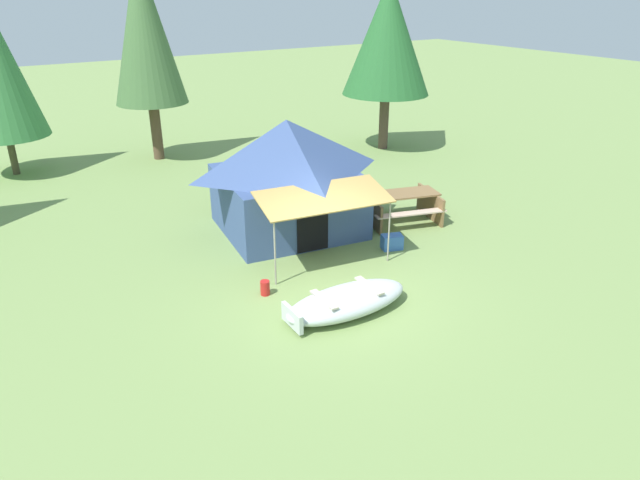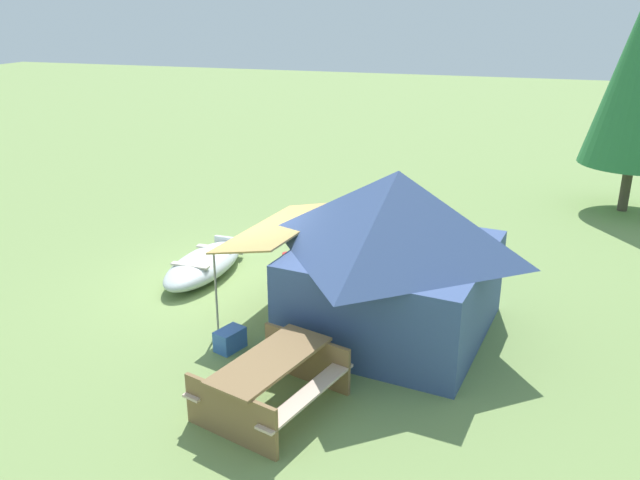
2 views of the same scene
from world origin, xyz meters
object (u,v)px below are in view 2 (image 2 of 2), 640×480
(canvas_cabin_tent, at_px, (395,250))
(fuel_can, at_px, (287,260))
(beached_rowboat, at_px, (204,264))
(picnic_table, at_px, (271,377))
(cooler_box, at_px, (230,339))

(canvas_cabin_tent, bearing_deg, fuel_can, -127.70)
(beached_rowboat, relative_size, fuel_can, 8.58)
(picnic_table, xyz_separation_m, cooler_box, (-1.27, -1.21, -0.31))
(canvas_cabin_tent, bearing_deg, beached_rowboat, -104.89)
(cooler_box, height_order, fuel_can, cooler_box)
(picnic_table, xyz_separation_m, fuel_can, (-4.74, -1.56, -0.33))
(canvas_cabin_tent, bearing_deg, picnic_table, -21.98)
(canvas_cabin_tent, xyz_separation_m, cooler_box, (1.43, -2.30, -1.25))
(canvas_cabin_tent, relative_size, cooler_box, 9.94)
(beached_rowboat, relative_size, canvas_cabin_tent, 0.54)
(picnic_table, distance_m, cooler_box, 1.78)
(beached_rowboat, height_order, cooler_box, beached_rowboat)
(beached_rowboat, xyz_separation_m, canvas_cabin_tent, (1.08, 4.06, 1.18))
(canvas_cabin_tent, xyz_separation_m, picnic_table, (2.69, -1.09, -0.95))
(beached_rowboat, bearing_deg, cooler_box, 35.05)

